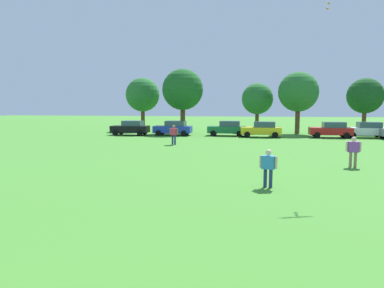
# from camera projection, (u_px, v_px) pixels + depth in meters

# --- Properties ---
(ground_plane) EXTENTS (160.00, 160.00, 0.00)m
(ground_plane) POSITION_uv_depth(u_px,v_px,m) (208.00, 144.00, 31.75)
(ground_plane) COLOR #42842D
(adult_bystander) EXTENTS (0.73, 0.44, 1.61)m
(adult_bystander) POSITION_uv_depth(u_px,v_px,m) (268.00, 165.00, 14.80)
(adult_bystander) COLOR navy
(adult_bystander) RESTS_ON ground
(bystander_near_trees) EXTENTS (0.81, 0.37, 1.71)m
(bystander_near_trees) POSITION_uv_depth(u_px,v_px,m) (353.00, 149.00, 19.71)
(bystander_near_trees) COLOR #8C7259
(bystander_near_trees) RESTS_ON ground
(bystander_midfield) EXTENTS (0.78, 0.49, 1.73)m
(bystander_midfield) POSITION_uv_depth(u_px,v_px,m) (174.00, 133.00, 30.99)
(bystander_midfield) COLOR navy
(bystander_midfield) RESTS_ON ground
(parked_car_black_0) EXTENTS (4.30, 2.02, 1.68)m
(parked_car_black_0) POSITION_uv_depth(u_px,v_px,m) (131.00, 128.00, 41.03)
(parked_car_black_0) COLOR black
(parked_car_black_0) RESTS_ON ground
(parked_car_blue_1) EXTENTS (4.30, 2.02, 1.68)m
(parked_car_blue_1) POSITION_uv_depth(u_px,v_px,m) (173.00, 128.00, 40.55)
(parked_car_blue_1) COLOR #1E38AD
(parked_car_blue_1) RESTS_ON ground
(parked_car_green_2) EXTENTS (4.30, 2.02, 1.68)m
(parked_car_green_2) POSITION_uv_depth(u_px,v_px,m) (228.00, 128.00, 40.20)
(parked_car_green_2) COLOR #196B38
(parked_car_green_2) RESTS_ON ground
(parked_car_yellow_3) EXTENTS (4.30, 2.02, 1.68)m
(parked_car_yellow_3) POSITION_uv_depth(u_px,v_px,m) (262.00, 129.00, 38.42)
(parked_car_yellow_3) COLOR yellow
(parked_car_yellow_3) RESTS_ON ground
(parked_car_red_4) EXTENTS (4.30, 2.02, 1.68)m
(parked_car_red_4) POSITION_uv_depth(u_px,v_px,m) (331.00, 130.00, 37.77)
(parked_car_red_4) COLOR red
(parked_car_red_4) RESTS_ON ground
(parked_car_white_5) EXTENTS (4.30, 2.02, 1.68)m
(parked_car_white_5) POSITION_uv_depth(u_px,v_px,m) (366.00, 130.00, 37.66)
(parked_car_white_5) COLOR white
(parked_car_white_5) RESTS_ON ground
(tree_far_left) EXTENTS (4.63, 4.63, 7.21)m
(tree_far_left) POSITION_uv_depth(u_px,v_px,m) (143.00, 95.00, 48.58)
(tree_far_left) COLOR brown
(tree_far_left) RESTS_ON ground
(tree_left) EXTENTS (5.10, 5.10, 7.95)m
(tree_left) POSITION_uv_depth(u_px,v_px,m) (183.00, 90.00, 44.02)
(tree_left) COLOR brown
(tree_left) RESTS_ON ground
(tree_center_left) EXTENTS (4.07, 4.07, 6.34)m
(tree_center_left) POSITION_uv_depth(u_px,v_px,m) (257.00, 99.00, 46.25)
(tree_center_left) COLOR brown
(tree_center_left) RESTS_ON ground
(tree_center_right) EXTENTS (4.78, 4.78, 7.45)m
(tree_center_right) POSITION_uv_depth(u_px,v_px,m) (298.00, 92.00, 42.49)
(tree_center_right) COLOR brown
(tree_center_right) RESTS_ON ground
(tree_right) EXTENTS (4.36, 4.36, 6.80)m
(tree_right) POSITION_uv_depth(u_px,v_px,m) (365.00, 96.00, 43.89)
(tree_right) COLOR brown
(tree_right) RESTS_ON ground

